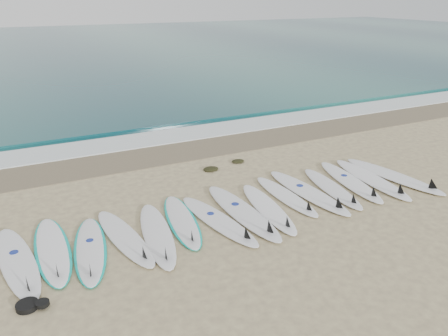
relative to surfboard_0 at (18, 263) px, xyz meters
name	(u,v)px	position (x,y,z in m)	size (l,w,h in m)	color
ground	(240,212)	(4.22, 0.04, -0.06)	(120.00, 120.00, 0.00)	tan
ocean	(53,48)	(4.22, 32.54, -0.04)	(120.00, 55.00, 0.03)	#175051
wet_sand_band	(172,152)	(4.22, 4.14, -0.05)	(120.00, 1.80, 0.01)	#6F6149
foam_band	(156,138)	(4.22, 5.54, -0.04)	(120.00, 1.40, 0.04)	silver
wave_crest	(142,125)	(4.22, 7.04, -0.01)	(120.00, 1.00, 0.10)	#175051
surfboard_0	(18,263)	(0.00, 0.00, 0.00)	(0.86, 2.64, 0.33)	white
surfboard_1	(52,250)	(0.56, 0.18, -0.01)	(0.63, 2.48, 0.31)	white
surfboard_2	(90,249)	(1.16, -0.10, -0.01)	(0.94, 2.40, 0.30)	white
surfboard_3	(126,238)	(1.82, 0.00, 0.00)	(0.82, 2.48, 0.31)	white
surfboard_4	(158,235)	(2.38, -0.16, 0.00)	(0.90, 2.58, 0.32)	white
surfboard_5	(182,221)	(2.99, 0.15, -0.01)	(0.90, 2.39, 0.30)	silver
surfboard_6	(220,221)	(3.64, -0.20, 0.00)	(0.92, 2.57, 0.32)	white
surfboard_7	(244,212)	(4.23, -0.10, 0.00)	(0.65, 2.83, 0.36)	white
surfboard_8	(269,209)	(4.80, -0.18, 0.00)	(0.83, 2.52, 0.32)	white
surfboard_9	(287,196)	(5.47, 0.15, -0.01)	(0.48, 2.31, 0.30)	white
surfboard_10	(309,192)	(6.03, 0.09, 0.00)	(0.69, 2.77, 0.35)	white
surfboard_11	(333,189)	(6.65, 0.03, 0.00)	(0.87, 2.47, 0.31)	white
surfboard_12	(351,182)	(7.29, 0.14, 0.00)	(0.99, 2.67, 0.33)	white
surfboard_13	(373,179)	(7.85, 0.01, 0.00)	(0.82, 2.75, 0.35)	white
surfboard_14	(395,176)	(8.48, -0.09, 0.00)	(0.95, 2.85, 0.36)	white
seaweed_near	(211,169)	(4.65, 2.41, -0.02)	(0.41, 0.32, 0.08)	black
seaweed_far	(238,161)	(5.54, 2.60, -0.02)	(0.35, 0.27, 0.07)	black
leash_coil	(31,305)	(0.11, -1.23, -0.01)	(0.46, 0.36, 0.11)	black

